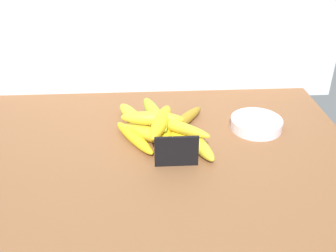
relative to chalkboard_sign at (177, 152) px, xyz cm
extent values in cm
cube|color=brown|center=(-5.68, 6.65, -5.36)|extent=(110.00, 76.00, 3.00)
cube|color=black|center=(0.00, -0.07, 0.34)|extent=(11.00, 0.80, 8.40)
cube|color=olive|center=(0.00, 0.73, -3.56)|extent=(9.90, 1.20, 0.60)
cylinder|color=silver|center=(24.84, 17.09, -2.28)|extent=(15.00, 15.00, 3.15)
ellipsoid|color=yellow|center=(-6.88, 12.27, -1.72)|extent=(16.37, 13.00, 4.27)
ellipsoid|color=yellow|center=(2.36, 9.36, -2.08)|extent=(15.84, 17.60, 3.55)
ellipsoid|color=yellow|center=(-11.52, 22.85, -1.81)|extent=(10.93, 17.22, 4.09)
ellipsoid|color=yellow|center=(1.58, 15.23, -2.06)|extent=(16.36, 13.11, 3.60)
ellipsoid|color=gold|center=(-5.52, 24.26, -2.09)|extent=(3.56, 16.92, 3.54)
ellipsoid|color=gold|center=(6.01, 7.42, -1.90)|extent=(10.04, 18.88, 3.91)
ellipsoid|color=yellow|center=(-2.68, 9.69, -1.68)|extent=(7.85, 16.17, 4.35)
ellipsoid|color=#A37E1E|center=(3.83, 20.33, -2.21)|extent=(14.35, 17.58, 3.29)
ellipsoid|color=yellow|center=(-10.81, 11.34, -2.22)|extent=(12.57, 18.42, 3.28)
ellipsoid|color=yellow|center=(-4.14, 16.47, -2.07)|extent=(9.11, 20.34, 3.57)
ellipsoid|color=yellow|center=(0.90, 10.69, 1.29)|extent=(18.26, 14.43, 3.21)
ellipsoid|color=yellow|center=(-3.42, 11.19, 2.54)|extent=(8.97, 18.77, 4.09)
ellipsoid|color=gold|center=(-5.90, 13.62, 2.37)|extent=(18.01, 6.29, 3.91)
ellipsoid|color=#A0BA28|center=(-4.90, 17.57, 1.66)|extent=(8.92, 20.79, 3.89)
camera|label=1|loc=(-6.89, -80.11, 53.76)|focal=41.47mm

